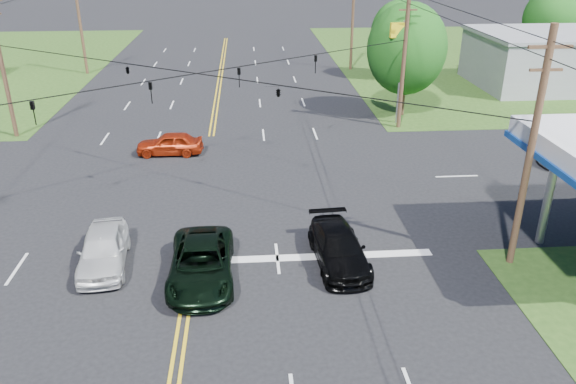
{
  "coord_description": "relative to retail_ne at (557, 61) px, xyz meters",
  "views": [
    {
      "loc": [
        2.42,
        -16.02,
        12.16
      ],
      "look_at": [
        4.1,
        6.0,
        2.11
      ],
      "focal_mm": 35.0,
      "sensor_mm": 36.0,
      "label": 1
    }
  ],
  "objects": [
    {
      "name": "pole_nw",
      "position": [
        -43.0,
        -11.0,
        2.72
      ],
      "size": [
        1.6,
        0.28,
        9.5
      ],
      "color": "#3D241A",
      "rests_on": "ground"
    },
    {
      "name": "pole_ne",
      "position": [
        -17.0,
        -11.0,
        2.72
      ],
      "size": [
        1.6,
        0.28,
        9.5
      ],
      "color": "#3D241A",
      "rests_on": "ground"
    },
    {
      "name": "tree_right_a",
      "position": [
        -16.0,
        -8.0,
        2.67
      ],
      "size": [
        5.7,
        5.7,
        8.18
      ],
      "color": "#3D241A",
      "rests_on": "ground"
    },
    {
      "name": "pickup_dkgreen",
      "position": [
        -29.5,
        -29.32,
        -1.47
      ],
      "size": [
        2.51,
        5.31,
        1.46
      ],
      "primitive_type": "imported",
      "rotation": [
        0.0,
        0.0,
        0.02
      ],
      "color": "black",
      "rests_on": "ground"
    },
    {
      "name": "pole_right_far",
      "position": [
        -17.0,
        8.0,
        2.97
      ],
      "size": [
        1.6,
        0.28,
        10.0
      ],
      "color": "#3D241A",
      "rests_on": "ground"
    },
    {
      "name": "grass_ne",
      "position": [
        5.0,
        12.0,
        -2.2
      ],
      "size": [
        46.0,
        48.0,
        0.03
      ],
      "primitive_type": "cube",
      "color": "#254516",
      "rests_on": "ground"
    },
    {
      "name": "span_wire_signals",
      "position": [
        -30.0,
        -20.0,
        3.8
      ],
      "size": [
        26.0,
        18.0,
        1.13
      ],
      "color": "black",
      "rests_on": "ground"
    },
    {
      "name": "suv_black",
      "position": [
        -24.04,
        -28.5,
        -1.51
      ],
      "size": [
        2.27,
        4.91,
        1.39
      ],
      "primitive_type": "imported",
      "rotation": [
        0.0,
        0.0,
        0.07
      ],
      "color": "black",
      "rests_on": "ground"
    },
    {
      "name": "ground",
      "position": [
        -30.0,
        -20.0,
        -2.2
      ],
      "size": [
        280.0,
        280.0,
        0.0
      ],
      "primitive_type": "plane",
      "color": "black",
      "rests_on": "ground"
    },
    {
      "name": "tree_far_r",
      "position": [
        4.0,
        10.0,
        2.34
      ],
      "size": [
        5.32,
        5.32,
        7.63
      ],
      "color": "#3D241A",
      "rests_on": "ground"
    },
    {
      "name": "sedan_red",
      "position": [
        -32.33,
        -15.19,
        -1.52
      ],
      "size": [
        4.06,
        1.73,
        1.37
      ],
      "primitive_type": "imported",
      "rotation": [
        0.0,
        0.0,
        -1.6
      ],
      "color": "#9D240B",
      "rests_on": "ground"
    },
    {
      "name": "pickup_white",
      "position": [
        -33.5,
        -28.0,
        -1.44
      ],
      "size": [
        2.24,
        4.63,
        1.52
      ],
      "primitive_type": "imported",
      "rotation": [
        0.0,
        0.0,
        0.1
      ],
      "color": "silver",
      "rests_on": "ground"
    },
    {
      "name": "pole_left_far",
      "position": [
        -43.0,
        8.0,
        2.97
      ],
      "size": [
        1.6,
        0.28,
        10.0
      ],
      "color": "#3D241A",
      "rests_on": "ground"
    },
    {
      "name": "tree_right_b",
      "position": [
        -13.5,
        4.0,
        2.02
      ],
      "size": [
        4.94,
        4.94,
        7.09
      ],
      "color": "#3D241A",
      "rests_on": "ground"
    },
    {
      "name": "power_lines",
      "position": [
        -30.0,
        -22.0,
        6.4
      ],
      "size": [
        26.04,
        100.0,
        0.64
      ],
      "color": "black",
      "rests_on": "ground"
    },
    {
      "name": "retail_ne",
      "position": [
        0.0,
        0.0,
        0.0
      ],
      "size": [
        14.0,
        10.0,
        4.4
      ],
      "primitive_type": "cube",
      "color": "gray",
      "rests_on": "ground"
    },
    {
      "name": "polesign_ne",
      "position": [
        -16.87,
        -10.0,
        3.2
      ],
      "size": [
        1.97,
        0.54,
        7.1
      ],
      "color": "#A5A5AA",
      "rests_on": "ground"
    },
    {
      "name": "stop_bar",
      "position": [
        -25.0,
        -28.0,
        -2.2
      ],
      "size": [
        10.0,
        0.5,
        0.02
      ],
      "primitive_type": "cube",
      "color": "silver",
      "rests_on": "ground"
    },
    {
      "name": "pole_se",
      "position": [
        -17.0,
        -29.0,
        2.72
      ],
      "size": [
        1.6,
        0.28,
        9.5
      ],
      "color": "#3D241A",
      "rests_on": "ground"
    }
  ]
}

